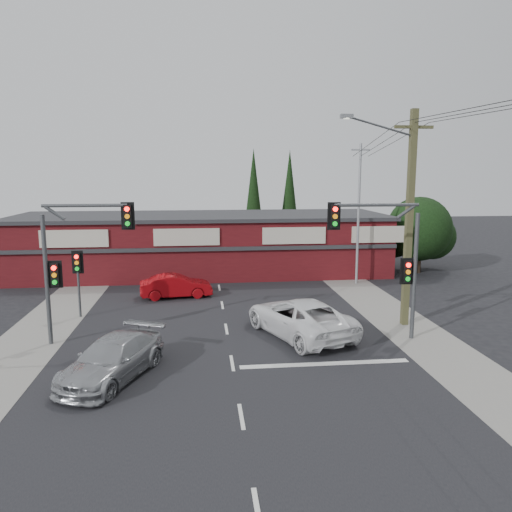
{
  "coord_description": "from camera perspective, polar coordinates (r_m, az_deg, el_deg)",
  "views": [
    {
      "loc": [
        -1.1,
        -19.08,
        7.17
      ],
      "look_at": [
        1.36,
        3.0,
        3.46
      ],
      "focal_mm": 35.0,
      "sensor_mm": 36.0,
      "label": 1
    }
  ],
  "objects": [
    {
      "name": "traffic_mast_right",
      "position": [
        21.84,
        15.09,
        0.67
      ],
      "size": [
        3.96,
        0.27,
        5.97
      ],
      "color": "#47494C",
      "rests_on": "ground"
    },
    {
      "name": "verge_right",
      "position": [
        26.89,
        14.89,
        -6.28
      ],
      "size": [
        3.0,
        70.0,
        0.02
      ],
      "primitive_type": "cube",
      "color": "gray",
      "rests_on": "ground"
    },
    {
      "name": "red_sedan",
      "position": [
        29.39,
        -9.13,
        -3.4
      ],
      "size": [
        4.26,
        1.97,
        1.35
      ],
      "primitive_type": "imported",
      "rotation": [
        0.0,
        0.0,
        1.7
      ],
      "color": "#9B090E",
      "rests_on": "ground"
    },
    {
      "name": "traffic_mast_left",
      "position": [
        21.99,
        -20.31,
        0.42
      ],
      "size": [
        3.77,
        0.27,
        5.97
      ],
      "color": "#47494C",
      "rests_on": "ground"
    },
    {
      "name": "shop_building",
      "position": [
        36.42,
        -6.14,
        1.48
      ],
      "size": [
        27.3,
        8.4,
        4.22
      ],
      "color": "#490E13",
      "rests_on": "ground"
    },
    {
      "name": "lane_dashes",
      "position": [
        21.43,
        -3.11,
        -10.03
      ],
      "size": [
        0.12,
        39.77,
        0.01
      ],
      "color": "silver",
      "rests_on": "ground"
    },
    {
      "name": "verge_left",
      "position": [
        26.19,
        -22.69,
        -7.13
      ],
      "size": [
        3.0,
        70.0,
        0.02
      ],
      "primitive_type": "cube",
      "color": "gray",
      "rests_on": "ground"
    },
    {
      "name": "silver_suv",
      "position": [
        18.54,
        -16.11,
        -11.26
      ],
      "size": [
        3.8,
        5.35,
        1.44
      ],
      "primitive_type": "imported",
      "rotation": [
        0.0,
        0.0,
        -0.4
      ],
      "color": "#A5A7AA",
      "rests_on": "ground"
    },
    {
      "name": "conifer_far",
      "position": [
        45.83,
        3.84,
        7.35
      ],
      "size": [
        1.8,
        1.8,
        9.25
      ],
      "color": "#2D2116",
      "rests_on": "ground"
    },
    {
      "name": "conifer_near",
      "position": [
        43.36,
        -0.28,
        7.25
      ],
      "size": [
        1.8,
        1.8,
        9.25
      ],
      "color": "#2D2116",
      "rests_on": "ground"
    },
    {
      "name": "white_suv",
      "position": [
        22.41,
        4.98,
        -6.98
      ],
      "size": [
        4.77,
        6.59,
        1.67
      ],
      "primitive_type": "imported",
      "rotation": [
        0.0,
        0.0,
        3.52
      ],
      "color": "white",
      "rests_on": "ground"
    },
    {
      "name": "ground",
      "position": [
        20.41,
        -2.93,
        -11.09
      ],
      "size": [
        120.0,
        120.0,
        0.0
      ],
      "primitive_type": "plane",
      "color": "black",
      "rests_on": "ground"
    },
    {
      "name": "stop_line",
      "position": [
        19.53,
        7.89,
        -12.1
      ],
      "size": [
        6.5,
        0.35,
        0.01
      ],
      "primitive_type": "cube",
      "color": "silver",
      "rests_on": "ground"
    },
    {
      "name": "tree_cluster",
      "position": [
        38.2,
        18.11,
        2.59
      ],
      "size": [
        5.9,
        5.1,
        5.5
      ],
      "color": "#2D2116",
      "rests_on": "ground"
    },
    {
      "name": "pedestal_signal",
      "position": [
        26.25,
        -19.7,
        -1.53
      ],
      "size": [
        0.55,
        0.27,
        3.38
      ],
      "color": "#47494C",
      "rests_on": "ground"
    },
    {
      "name": "steel_pole",
      "position": [
        32.77,
        11.64,
        4.98
      ],
      "size": [
        1.2,
        0.16,
        9.0
      ],
      "color": "gray",
      "rests_on": "ground"
    },
    {
      "name": "road_strip",
      "position": [
        25.15,
        -3.63,
        -7.09
      ],
      "size": [
        14.0,
        70.0,
        0.01
      ],
      "primitive_type": "cube",
      "color": "black",
      "rests_on": "ground"
    },
    {
      "name": "utility_pole",
      "position": [
        24.08,
        16.86,
        4.86
      ],
      "size": [
        4.38,
        0.59,
        10.0
      ],
      "color": "brown",
      "rests_on": "ground"
    },
    {
      "name": "power_lines",
      "position": [
        19.27,
        24.26,
        14.25
      ],
      "size": [
        2.01,
        29.0,
        1.22
      ],
      "color": "black",
      "rests_on": "ground"
    }
  ]
}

